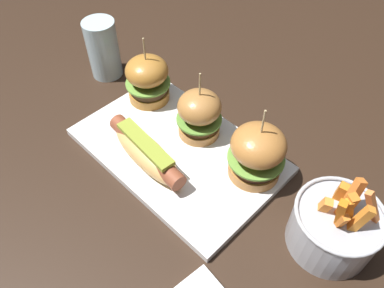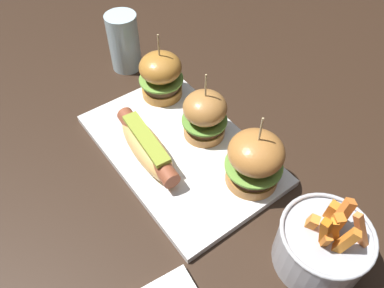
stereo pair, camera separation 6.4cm
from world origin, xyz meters
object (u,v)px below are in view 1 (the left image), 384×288
Objects in this scene: hot_dog at (146,152)px; slider_right at (257,153)px; platter_main at (178,150)px; water_glass at (103,49)px; slider_center at (198,113)px; fries_bucket at (334,227)px; slider_left at (148,79)px.

hot_dog is 1.28× the size of slider_right.
platter_main is 2.88× the size of water_glass.
slider_center is 0.95× the size of slider_right.
fries_bucket is at bearing 17.43° from hot_dog.
slider_left is at bearing 0.76° from water_glass.
slider_right is at bearing 36.95° from hot_dog.
slider_right is (0.13, 0.05, 0.06)m from platter_main.
slider_right is (0.27, -0.00, 0.00)m from slider_left.
platter_main is at bearing -157.82° from slider_right.
slider_center is at bearing 0.50° from slider_left.
fries_bucket is at bearing -3.47° from slider_center.
slider_left is 0.97× the size of slider_right.
platter_main is at bearing -21.29° from slider_left.
hot_dog is 0.29m from water_glass.
water_glass reaches higher than platter_main.
platter_main is 1.98× the size of hot_dog.
hot_dog is 0.17m from slider_left.
hot_dog is at bearing -106.17° from platter_main.
water_glass is at bearing 169.45° from platter_main.
hot_dog is 0.12m from slider_center.
slider_left reaches higher than water_glass.
hot_dog is at bearing -162.57° from fries_bucket.
platter_main is at bearing -87.60° from slider_center.
slider_center reaches higher than water_glass.
fries_bucket is 1.07× the size of water_glass.
platter_main is 0.29m from water_glass.
fries_bucket is (0.16, -0.02, -0.02)m from slider_right.
slider_center is 1.01× the size of fries_bucket.
slider_left is (-0.14, 0.05, 0.06)m from platter_main.
water_glass is at bearing -179.37° from slider_center.
slider_left reaches higher than hot_dog.
slider_right reaches higher than fries_bucket.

